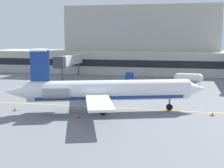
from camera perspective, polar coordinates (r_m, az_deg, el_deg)
ground at (r=47.14m, az=-1.63°, el=-4.35°), size 120.00×120.00×0.11m
terminal_building at (r=95.45m, az=3.03°, el=6.69°), size 77.00×17.13×19.30m
jet_bridge_west at (r=81.17m, az=-7.65°, el=4.12°), size 2.40×15.96×5.80m
regional_jet at (r=44.24m, az=-1.09°, el=-1.16°), size 27.28×21.32×8.70m
baggage_tug at (r=61.12m, az=2.19°, el=-0.53°), size 3.34×2.63×1.93m
pushback_tractor at (r=74.30m, az=3.28°, el=1.12°), size 3.23×3.73×2.13m
fuel_tank at (r=72.59m, az=13.41°, el=1.04°), size 6.34×2.26×2.39m
safety_cone_alpha at (r=44.58m, az=17.40°, el=-5.08°), size 0.47×0.47×0.55m
safety_cone_bravo at (r=41.92m, az=-5.95°, el=-5.58°), size 0.47×0.47×0.55m
safety_cone_charlie at (r=47.45m, az=-16.84°, el=-4.26°), size 0.47×0.47×0.55m
safety_cone_delta at (r=50.42m, az=-4.30°, el=-3.18°), size 0.47×0.47×0.55m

